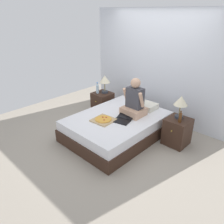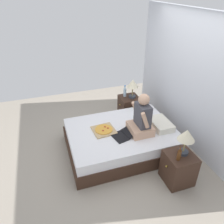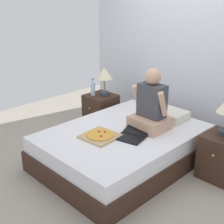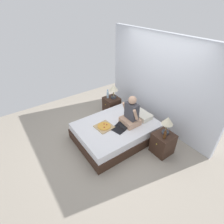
% 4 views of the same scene
% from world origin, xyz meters
% --- Properties ---
extents(ground_plane, '(5.75, 5.75, 0.00)m').
position_xyz_m(ground_plane, '(0.00, 0.00, 0.00)').
color(ground_plane, '#9E9384').
extents(wall_back, '(3.75, 0.12, 2.50)m').
position_xyz_m(wall_back, '(0.00, 1.39, 1.25)').
color(wall_back, silver).
rests_on(wall_back, ground).
extents(bed, '(1.50, 2.05, 0.46)m').
position_xyz_m(bed, '(0.00, 0.00, 0.22)').
color(bed, '#382319').
rests_on(bed, ground).
extents(nightstand_left, '(0.44, 0.47, 0.54)m').
position_xyz_m(nightstand_left, '(-1.05, 0.59, 0.27)').
color(nightstand_left, '#382319').
rests_on(nightstand_left, ground).
extents(lamp_on_left_nightstand, '(0.26, 0.26, 0.45)m').
position_xyz_m(lamp_on_left_nightstand, '(-1.01, 0.64, 0.87)').
color(lamp_on_left_nightstand, '#333842').
rests_on(lamp_on_left_nightstand, nightstand_left).
extents(water_bottle, '(0.07, 0.07, 0.28)m').
position_xyz_m(water_bottle, '(-1.13, 0.50, 0.66)').
color(water_bottle, silver).
rests_on(water_bottle, nightstand_left).
extents(nightstand_right, '(0.44, 0.47, 0.54)m').
position_xyz_m(nightstand_right, '(1.05, 0.59, 0.27)').
color(nightstand_right, '#382319').
rests_on(nightstand_right, ground).
extents(lamp_on_right_nightstand, '(0.26, 0.26, 0.45)m').
position_xyz_m(lamp_on_right_nightstand, '(1.02, 0.64, 0.87)').
color(lamp_on_right_nightstand, '#333842').
rests_on(lamp_on_right_nightstand, nightstand_right).
extents(beer_bottle, '(0.06, 0.06, 0.23)m').
position_xyz_m(beer_bottle, '(1.12, 0.49, 0.64)').
color(beer_bottle, '#512D14').
rests_on(beer_bottle, nightstand_right).
extents(pillow, '(0.52, 0.34, 0.12)m').
position_xyz_m(pillow, '(0.14, 0.75, 0.52)').
color(pillow, silver).
rests_on(pillow, bed).
extents(person_seated, '(0.47, 0.40, 0.78)m').
position_xyz_m(person_seated, '(0.18, 0.31, 0.74)').
color(person_seated, tan).
rests_on(person_seated, bed).
extents(laptop, '(0.40, 0.47, 0.07)m').
position_xyz_m(laptop, '(0.20, -0.05, 0.48)').
color(laptop, black).
rests_on(laptop, bed).
extents(pizza_box, '(0.43, 0.43, 0.05)m').
position_xyz_m(pizza_box, '(-0.07, -0.33, 0.47)').
color(pizza_box, tan).
rests_on(pizza_box, bed).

